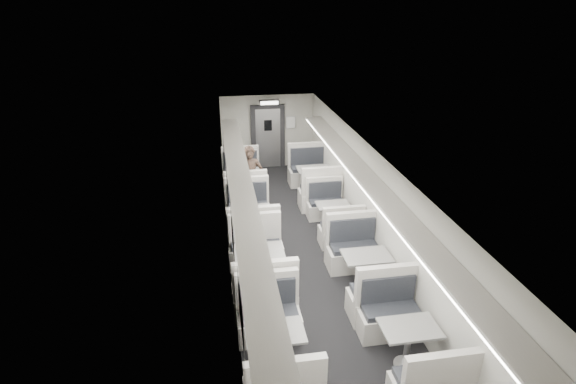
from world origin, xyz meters
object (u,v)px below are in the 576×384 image
object	(u,v)px
booth_left_c	(260,268)
booth_right_a	(314,182)
booth_left_d	(275,350)
vestibule_door	(268,137)
booth_right_c	(366,272)
booth_left_b	(251,224)
booth_right_b	(333,217)
booth_left_a	(243,184)
booth_right_d	(407,346)
passenger	(251,178)
exit_sign	(269,103)

from	to	relation	value
booth_left_c	booth_right_a	bearing A→B (deg)	64.30
booth_left_d	vestibule_door	distance (m)	8.96
booth_right_a	booth_right_c	size ratio (longest dim) A/B	1.05
booth_left_b	booth_right_a	world-z (taller)	booth_right_a
booth_left_b	booth_right_b	distance (m)	2.01
booth_left_a	booth_left_d	distance (m)	6.52
booth_right_d	passenger	distance (m)	6.31
booth_right_d	vestibule_door	distance (m)	9.18
booth_right_d	booth_right_a	bearing A→B (deg)	90.00
booth_right_d	vestibule_door	size ratio (longest dim) A/B	1.01
vestibule_door	exit_sign	world-z (taller)	exit_sign
booth_left_d	booth_right_d	xyz separation A→B (m)	(2.00, -0.23, -0.00)
booth_right_b	exit_sign	bearing A→B (deg)	103.61
booth_left_a	booth_left_d	xyz separation A→B (m)	(0.00, -6.52, -0.02)
booth_right_c	booth_left_b	bearing A→B (deg)	130.72
booth_left_c	booth_right_a	world-z (taller)	booth_right_a
booth_right_a	booth_right_b	world-z (taller)	booth_right_a
booth_right_c	exit_sign	size ratio (longest dim) A/B	3.57
booth_right_d	exit_sign	world-z (taller)	exit_sign
booth_right_a	booth_left_c	bearing A→B (deg)	-115.70
booth_left_c	booth_right_b	distance (m)	2.86
booth_right_b	vestibule_door	size ratio (longest dim) A/B	0.92
booth_right_c	exit_sign	bearing A→B (deg)	98.59
exit_sign	booth_left_d	bearing A→B (deg)	-96.80
booth_right_a	booth_left_a	bearing A→B (deg)	175.67
booth_left_d	passenger	size ratio (longest dim) A/B	1.23
booth_right_d	exit_sign	distance (m)	8.88
booth_right_a	vestibule_door	world-z (taller)	vestibule_door
booth_right_c	booth_right_d	distance (m)	2.00
booth_left_c	passenger	size ratio (longest dim) A/B	1.32
booth_right_d	exit_sign	bearing A→B (deg)	96.62
booth_left_d	booth_right_b	distance (m)	4.70
exit_sign	booth_right_c	bearing A→B (deg)	-81.41
booth_left_b	booth_right_d	world-z (taller)	booth_left_b
booth_left_c	passenger	xyz separation A→B (m)	(0.16, 3.56, 0.46)
booth_right_a	exit_sign	world-z (taller)	exit_sign
booth_right_c	exit_sign	distance (m)	6.95
booth_left_a	booth_left_b	size ratio (longest dim) A/B	1.01
booth_left_d	booth_right_c	distance (m)	2.67
booth_left_d	booth_right_c	bearing A→B (deg)	41.50
booth_left_b	booth_left_c	xyz separation A→B (m)	(0.00, -1.88, 0.01)
booth_left_a	booth_right_b	size ratio (longest dim) A/B	1.15
booth_left_b	booth_left_a	bearing A→B (deg)	90.00
booth_left_b	booth_right_b	world-z (taller)	booth_left_b
booth_left_b	booth_left_c	bearing A→B (deg)	-90.00
booth_left_b	vestibule_door	distance (m)	4.93
booth_left_c	booth_right_b	bearing A→B (deg)	45.56
booth_left_a	exit_sign	bearing A→B (deg)	61.77
booth_left_d	booth_left_b	bearing A→B (deg)	90.00
booth_left_b	exit_sign	size ratio (longest dim) A/B	3.57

